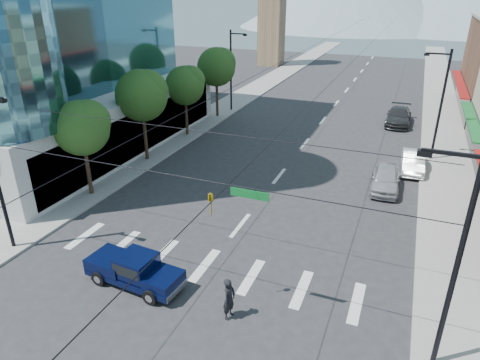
{
  "coord_description": "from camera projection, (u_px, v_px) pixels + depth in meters",
  "views": [
    {
      "loc": [
        8.43,
        -14.97,
        13.35
      ],
      "look_at": [
        -0.06,
        6.09,
        3.0
      ],
      "focal_mm": 32.0,
      "sensor_mm": 36.0,
      "label": 1
    }
  ],
  "objects": [
    {
      "name": "ground",
      "position": [
        195.0,
        283.0,
        21.03
      ],
      "size": [
        160.0,
        160.0,
        0.0
      ],
      "primitive_type": "plane",
      "color": "#28282B",
      "rests_on": "ground"
    },
    {
      "name": "sidewalk_left",
      "position": [
        252.0,
        91.0,
        58.84
      ],
      "size": [
        4.0,
        120.0,
        0.15
      ],
      "primitive_type": "cube",
      "color": "gray",
      "rests_on": "ground"
    },
    {
      "name": "sidewalk_right",
      "position": [
        441.0,
        108.0,
        50.68
      ],
      "size": [
        4.0,
        120.0,
        0.15
      ],
      "primitive_type": "cube",
      "color": "gray",
      "rests_on": "ground"
    },
    {
      "name": "clock_tower",
      "position": [
        272.0,
        3.0,
        74.56
      ],
      "size": [
        4.8,
        4.8,
        20.4
      ],
      "color": "#8C6B4C",
      "rests_on": "ground"
    },
    {
      "name": "mountain_right",
      "position": [
        463.0,
        0.0,
        145.53
      ],
      "size": [
        90.0,
        90.0,
        18.0
      ],
      "primitive_type": "cone",
      "color": "gray",
      "rests_on": "ground"
    },
    {
      "name": "tree_near",
      "position": [
        84.0,
        126.0,
        27.87
      ],
      "size": [
        3.65,
        3.64,
        6.71
      ],
      "color": "black",
      "rests_on": "ground"
    },
    {
      "name": "tree_midnear",
      "position": [
        143.0,
        94.0,
        33.53
      ],
      "size": [
        4.09,
        4.09,
        7.52
      ],
      "color": "black",
      "rests_on": "ground"
    },
    {
      "name": "tree_midfar",
      "position": [
        186.0,
        84.0,
        39.69
      ],
      "size": [
        3.65,
        3.64,
        6.71
      ],
      "color": "black",
      "rests_on": "ground"
    },
    {
      "name": "tree_far",
      "position": [
        218.0,
        66.0,
        45.35
      ],
      "size": [
        4.09,
        4.09,
        7.52
      ],
      "color": "black",
      "rests_on": "ground"
    },
    {
      "name": "signal_rig",
      "position": [
        183.0,
        210.0,
        18.2
      ],
      "size": [
        21.8,
        0.2,
        9.0
      ],
      "color": "black",
      "rests_on": "ground"
    },
    {
      "name": "lamp_pole_nw",
      "position": [
        232.0,
        68.0,
        47.93
      ],
      "size": [
        2.0,
        0.25,
        9.0
      ],
      "color": "black",
      "rests_on": "ground"
    },
    {
      "name": "lamp_pole_ne",
      "position": [
        440.0,
        102.0,
        33.92
      ],
      "size": [
        2.0,
        0.25,
        9.0
      ],
      "color": "black",
      "rests_on": "ground"
    },
    {
      "name": "pickup_truck",
      "position": [
        134.0,
        269.0,
        20.64
      ],
      "size": [
        5.09,
        2.25,
        1.68
      ],
      "rotation": [
        0.0,
        0.0,
        -0.08
      ],
      "color": "black",
      "rests_on": "ground"
    },
    {
      "name": "pedestrian",
      "position": [
        229.0,
        299.0,
        18.5
      ],
      "size": [
        0.55,
        0.77,
        1.98
      ],
      "primitive_type": "imported",
      "rotation": [
        0.0,
        0.0,
        1.47
      ],
      "color": "black",
      "rests_on": "ground"
    },
    {
      "name": "parked_car_near",
      "position": [
        386.0,
        179.0,
        30.41
      ],
      "size": [
        2.1,
        4.85,
        1.63
      ],
      "primitive_type": "imported",
      "rotation": [
        0.0,
        0.0,
        0.04
      ],
      "color": "#B7B7BC",
      "rests_on": "ground"
    },
    {
      "name": "parked_car_mid",
      "position": [
        413.0,
        162.0,
        33.5
      ],
      "size": [
        1.85,
        4.71,
        1.53
      ],
      "primitive_type": "imported",
      "rotation": [
        0.0,
        0.0,
        0.05
      ],
      "color": "white",
      "rests_on": "ground"
    },
    {
      "name": "parked_car_far",
      "position": [
        399.0,
        116.0,
        44.76
      ],
      "size": [
        2.45,
        5.91,
        1.71
      ],
      "primitive_type": "imported",
      "rotation": [
        0.0,
        0.0,
        -0.01
      ],
      "color": "#2D2E30",
      "rests_on": "ground"
    }
  ]
}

